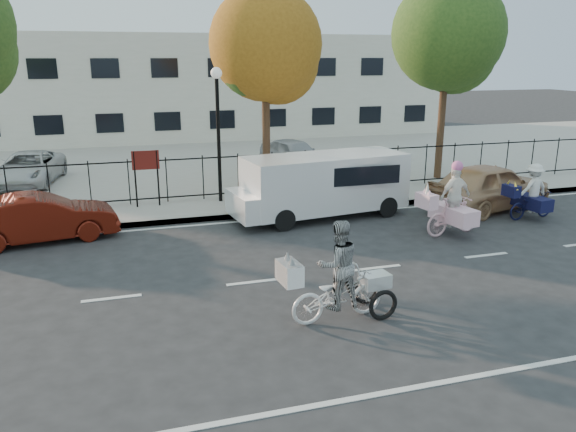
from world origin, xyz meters
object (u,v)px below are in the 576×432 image
object	(u,v)px
gold_sedan	(489,186)
lot_car_d	(294,154)
lamppost	(218,111)
bull_bike	(531,197)
unicorn_bike	(453,208)
red_sedan	(41,218)
lot_car_b	(28,168)
zebra_trike	(338,282)
white_van	(322,183)

from	to	relation	value
gold_sedan	lot_car_d	world-z (taller)	gold_sedan
lamppost	bull_bike	size ratio (longest dim) A/B	2.33
lamppost	unicorn_bike	bearing A→B (deg)	-42.16
unicorn_bike	bull_bike	bearing A→B (deg)	-86.81
bull_bike	red_sedan	bearing A→B (deg)	76.46
lamppost	red_sedan	xyz separation A→B (m)	(-5.26, -2.36, -2.47)
unicorn_bike	lot_car_b	size ratio (longest dim) A/B	0.50
zebra_trike	lot_car_d	world-z (taller)	zebra_trike
white_van	lot_car_d	distance (m)	7.04
lamppost	gold_sedan	xyz separation A→B (m)	(8.25, -3.00, -2.34)
red_sedan	lot_car_d	distance (m)	11.61
bull_bike	lot_car_b	bearing A→B (deg)	53.81
red_sedan	gold_sedan	xyz separation A→B (m)	(13.51, -0.64, 0.13)
zebra_trike	gold_sedan	world-z (taller)	zebra_trike
bull_bike	red_sedan	distance (m)	14.20
unicorn_bike	white_van	distance (m)	3.97
unicorn_bike	lot_car_b	world-z (taller)	unicorn_bike
gold_sedan	lot_car_d	bearing A→B (deg)	13.53
lamppost	gold_sedan	bearing A→B (deg)	-19.98
zebra_trike	bull_bike	bearing A→B (deg)	-66.22
lamppost	unicorn_bike	world-z (taller)	lamppost
lamppost	zebra_trike	xyz separation A→B (m)	(0.62, -9.00, -2.36)
lamppost	lot_car_b	world-z (taller)	lamppost
red_sedan	lot_car_b	xyz separation A→B (m)	(-1.19, 7.06, 0.10)
unicorn_bike	bull_bike	size ratio (longest dim) A/B	1.14
white_van	lot_car_d	world-z (taller)	white_van
lamppost	lot_car_d	world-z (taller)	lamppost
bull_bike	lot_car_b	world-z (taller)	bull_bike
unicorn_bike	white_van	world-z (taller)	unicorn_bike
unicorn_bike	red_sedan	size ratio (longest dim) A/B	0.54
zebra_trike	white_van	distance (m)	7.04
bull_bike	red_sedan	xyz separation A→B (m)	(-14.06, 1.97, -0.04)
lot_car_d	gold_sedan	bearing A→B (deg)	-78.35
bull_bike	white_van	distance (m)	6.39
lot_car_d	red_sedan	bearing A→B (deg)	-160.49
red_sedan	gold_sedan	world-z (taller)	gold_sedan
red_sedan	gold_sedan	distance (m)	13.53
lot_car_b	lamppost	bearing A→B (deg)	-27.66
unicorn_bike	lot_car_d	world-z (taller)	unicorn_bike
bull_bike	gold_sedan	xyz separation A→B (m)	(-0.55, 1.33, 0.09)
bull_bike	lot_car_d	distance (m)	10.15
unicorn_bike	white_van	bearing A→B (deg)	36.17
lot_car_b	lot_car_d	bearing A→B (deg)	7.94
gold_sedan	lot_car_d	size ratio (longest dim) A/B	1.20
unicorn_bike	bull_bike	world-z (taller)	unicorn_bike
zebra_trike	bull_bike	distance (m)	9.42
bull_bike	white_van	world-z (taller)	white_van
zebra_trike	lot_car_d	size ratio (longest dim) A/B	0.61
bull_bike	gold_sedan	distance (m)	1.44
lot_car_d	bull_bike	bearing A→B (deg)	-79.31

